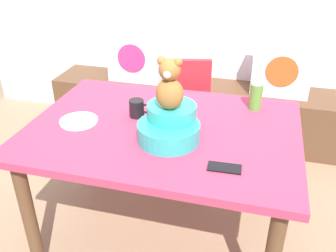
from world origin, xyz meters
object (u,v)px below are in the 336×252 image
pillow_floral_left (134,56)px  cell_phone (224,168)px  pillow_floral_right (282,69)px  infant_seat_teal (170,125)px  coffee_mug (137,108)px  dinner_plate_near (79,121)px  dining_table (163,142)px  teddy_bear (170,85)px  highchair (191,101)px  ketchup_bottle (256,95)px

pillow_floral_left → cell_phone: (0.95, -1.52, 0.06)m
pillow_floral_right → cell_phone: (-0.25, -1.52, 0.06)m
pillow_floral_left → pillow_floral_right: (1.20, 0.00, 0.00)m
infant_seat_teal → cell_phone: (0.29, -0.19, -0.07)m
coffee_mug → cell_phone: (0.52, -0.37, -0.04)m
infant_seat_teal → dinner_plate_near: infant_seat_teal is taller
dining_table → dinner_plate_near: size_ratio=6.90×
pillow_floral_right → dining_table: size_ratio=0.32×
teddy_bear → cell_phone: bearing=-32.4°
pillow_floral_left → pillow_floral_right: size_ratio=1.00×
dining_table → cell_phone: cell_phone is taller
dining_table → dinner_plate_near: (-0.44, -0.07, 0.10)m
pillow_floral_right → infant_seat_teal: bearing=-112.2°
teddy_bear → cell_phone: (0.29, -0.18, -0.27)m
highchair → infant_seat_teal: bearing=-85.1°
dining_table → coffee_mug: 0.23m
ketchup_bottle → pillow_floral_left: bearing=139.4°
pillow_floral_right → teddy_bear: bearing=-112.2°
pillow_floral_left → coffee_mug: pillow_floral_left is taller
pillow_floral_left → ketchup_bottle: (1.04, -0.89, 0.15)m
infant_seat_teal → teddy_bear: size_ratio=1.32×
infant_seat_teal → ketchup_bottle: bearing=49.1°
coffee_mug → teddy_bear: bearing=-38.4°
cell_phone → coffee_mug: bearing=52.5°
infant_seat_teal → ketchup_bottle: 0.58m
ketchup_bottle → coffee_mug: bearing=-156.9°
pillow_floral_right → infant_seat_teal: same height
pillow_floral_right → teddy_bear: 1.48m
teddy_bear → pillow_floral_left: bearing=116.3°
pillow_floral_left → teddy_bear: size_ratio=1.76×
pillow_floral_left → teddy_bear: teddy_bear is taller
dining_table → ketchup_bottle: 0.58m
pillow_floral_right → cell_phone: pillow_floral_right is taller
teddy_bear → dinner_plate_near: 0.57m
teddy_bear → ketchup_bottle: (0.38, 0.44, -0.19)m
coffee_mug → infant_seat_teal: bearing=-38.3°
highchair → coffee_mug: 0.79m
dining_table → infant_seat_teal: infant_seat_teal is taller
cell_phone → highchair: bearing=16.3°
ketchup_bottle → cell_phone: (-0.09, -0.62, -0.08)m
infant_seat_teal → teddy_bear: (0.00, -0.00, 0.21)m
dining_table → highchair: bearing=91.1°
infant_seat_teal → coffee_mug: infant_seat_teal is taller
coffee_mug → cell_phone: 0.64m
highchair → dinner_plate_near: bearing=-116.0°
pillow_floral_left → infant_seat_teal: bearing=-63.7°
highchair → ketchup_bottle: bearing=-46.0°
dining_table → ketchup_bottle: ketchup_bottle is taller
coffee_mug → cell_phone: size_ratio=0.83×
dinner_plate_near → teddy_bear: bearing=-4.3°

